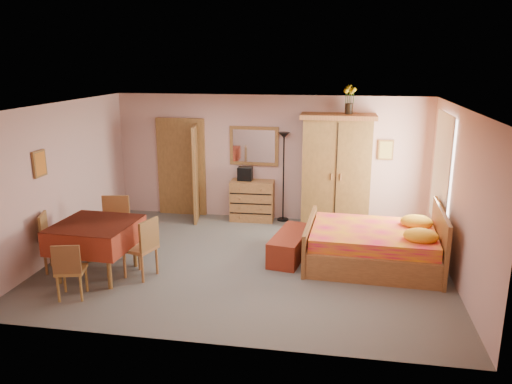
% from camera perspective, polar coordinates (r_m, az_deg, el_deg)
% --- Properties ---
extents(floor, '(6.50, 6.50, 0.00)m').
position_cam_1_polar(floor, '(8.44, -1.03, -8.06)').
color(floor, '#68645C').
rests_on(floor, ground).
extents(ceiling, '(6.50, 6.50, 0.00)m').
position_cam_1_polar(ceiling, '(7.80, -1.11, 9.81)').
color(ceiling, brown).
rests_on(ceiling, wall_back).
extents(wall_back, '(6.50, 0.10, 2.60)m').
position_cam_1_polar(wall_back, '(10.42, 1.51, 3.90)').
color(wall_back, '#CFA096').
rests_on(wall_back, floor).
extents(wall_front, '(6.50, 0.10, 2.60)m').
position_cam_1_polar(wall_front, '(5.69, -5.81, -5.67)').
color(wall_front, '#CFA096').
rests_on(wall_front, floor).
extents(wall_left, '(0.10, 5.00, 2.60)m').
position_cam_1_polar(wall_left, '(9.19, -21.41, 1.34)').
color(wall_left, '#CFA096').
rests_on(wall_left, floor).
extents(wall_right, '(0.10, 5.00, 2.60)m').
position_cam_1_polar(wall_right, '(8.08, 22.19, -0.49)').
color(wall_right, '#CFA096').
rests_on(wall_right, floor).
extents(doorway, '(1.06, 0.12, 2.15)m').
position_cam_1_polar(doorway, '(10.88, -8.48, 2.73)').
color(doorway, '#9E6B35').
rests_on(doorway, floor).
extents(window, '(0.08, 1.40, 1.95)m').
position_cam_1_polar(window, '(9.18, 20.53, 2.39)').
color(window, white).
rests_on(window, wall_right).
extents(picture_left, '(0.04, 0.32, 0.42)m').
position_cam_1_polar(picture_left, '(8.59, -23.52, 2.99)').
color(picture_left, orange).
rests_on(picture_left, wall_left).
extents(picture_back, '(0.30, 0.04, 0.40)m').
position_cam_1_polar(picture_back, '(10.28, 14.61, 4.68)').
color(picture_back, '#D8BF59').
rests_on(picture_back, wall_back).
extents(chest_of_drawers, '(0.91, 0.47, 0.85)m').
position_cam_1_polar(chest_of_drawers, '(10.46, -0.43, -0.99)').
color(chest_of_drawers, '#A56A37').
rests_on(chest_of_drawers, floor).
extents(wall_mirror, '(1.03, 0.09, 0.81)m').
position_cam_1_polar(wall_mirror, '(10.41, -0.23, 5.29)').
color(wall_mirror, silver).
rests_on(wall_mirror, wall_back).
extents(stereo, '(0.30, 0.22, 0.28)m').
position_cam_1_polar(stereo, '(10.38, -1.25, 2.10)').
color(stereo, black).
rests_on(stereo, chest_of_drawers).
extents(floor_lamp, '(0.28, 0.28, 1.86)m').
position_cam_1_polar(floor_lamp, '(10.33, 3.15, 1.69)').
color(floor_lamp, black).
rests_on(floor_lamp, floor).
extents(wardrobe, '(1.46, 0.76, 2.27)m').
position_cam_1_polar(wardrobe, '(10.05, 9.15, 2.34)').
color(wardrobe, olive).
rests_on(wardrobe, floor).
extents(sunflower_vase, '(0.22, 0.22, 0.55)m').
position_cam_1_polar(sunflower_vase, '(9.90, 10.61, 10.37)').
color(sunflower_vase, yellow).
rests_on(sunflower_vase, wardrobe).
extents(bed, '(2.25, 1.80, 1.01)m').
position_cam_1_polar(bed, '(8.42, 13.21, -4.85)').
color(bed, '#E6164D').
rests_on(bed, floor).
extents(bench, '(0.69, 1.36, 0.43)m').
position_cam_1_polar(bench, '(8.60, 3.98, -6.08)').
color(bench, maroon).
rests_on(bench, floor).
extents(dining_table, '(1.22, 1.22, 0.86)m').
position_cam_1_polar(dining_table, '(8.22, -17.70, -6.23)').
color(dining_table, maroon).
rests_on(dining_table, floor).
extents(chair_south, '(0.47, 0.47, 0.84)m').
position_cam_1_polar(chair_south, '(7.60, -20.37, -8.27)').
color(chair_south, '#AE7D3A').
rests_on(chair_south, floor).
extents(chair_north, '(0.54, 0.54, 1.02)m').
position_cam_1_polar(chair_north, '(8.87, -15.91, -3.94)').
color(chair_north, '#986033').
rests_on(chair_north, floor).
extents(chair_west, '(0.55, 0.55, 0.95)m').
position_cam_1_polar(chair_west, '(8.61, -21.69, -5.30)').
color(chair_west, '#A36837').
rests_on(chair_west, floor).
extents(chair_east, '(0.54, 0.54, 0.95)m').
position_cam_1_polar(chair_east, '(7.97, -13.13, -6.19)').
color(chair_east, '#AF6F3B').
rests_on(chair_east, floor).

